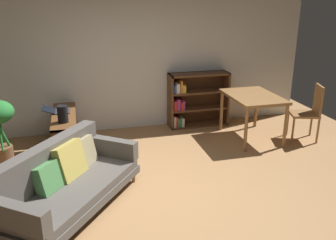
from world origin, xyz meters
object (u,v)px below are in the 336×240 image
object	(u,v)px
dining_chair_near	(309,110)
desk_speaker	(63,114)
bookshelf	(194,100)
dining_table	(253,100)
open_laptop	(57,110)
media_console	(66,134)
fabric_couch	(65,179)

from	to	relation	value
dining_chair_near	desk_speaker	bearing A→B (deg)	177.88
dining_chair_near	bookshelf	world-z (taller)	bookshelf
dining_table	dining_chair_near	distance (m)	1.00
open_laptop	dining_chair_near	size ratio (longest dim) A/B	0.44
open_laptop	bookshelf	xyz separation A→B (m)	(2.52, 0.52, -0.15)
dining_table	bookshelf	distance (m)	1.21
desk_speaker	dining_chair_near	distance (m)	4.14
media_console	bookshelf	distance (m)	2.52
desk_speaker	dining_chair_near	size ratio (longest dim) A/B	0.26
open_laptop	bookshelf	size ratio (longest dim) A/B	0.38
media_console	open_laptop	xyz separation A→B (m)	(-0.10, 0.17, 0.35)
fabric_couch	media_console	size ratio (longest dim) A/B	1.46
fabric_couch	bookshelf	bearing A→B (deg)	44.83
desk_speaker	dining_table	world-z (taller)	desk_speaker
media_console	desk_speaker	world-z (taller)	desk_speaker
media_console	open_laptop	bearing A→B (deg)	119.84
desk_speaker	dining_table	size ratio (longest dim) A/B	0.23
bookshelf	open_laptop	bearing A→B (deg)	-168.41
media_console	dining_table	world-z (taller)	dining_table
open_laptop	media_console	bearing A→B (deg)	-60.16
media_console	desk_speaker	distance (m)	0.59
fabric_couch	media_console	bearing A→B (deg)	90.36
dining_table	dining_chair_near	size ratio (longest dim) A/B	1.15
fabric_couch	media_console	xyz separation A→B (m)	(-0.01, 1.70, -0.06)
media_console	dining_table	xyz separation A→B (m)	(3.19, -0.23, 0.40)
dining_table	desk_speaker	bearing A→B (deg)	-177.39
dining_table	bookshelf	world-z (taller)	bookshelf
media_console	open_laptop	size ratio (longest dim) A/B	3.17
open_laptop	desk_speaker	bearing A→B (deg)	-79.69
open_laptop	dining_chair_near	xyz separation A→B (m)	(4.23, -0.70, -0.12)
open_laptop	dining_table	world-z (taller)	dining_table
dining_chair_near	open_laptop	bearing A→B (deg)	170.64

